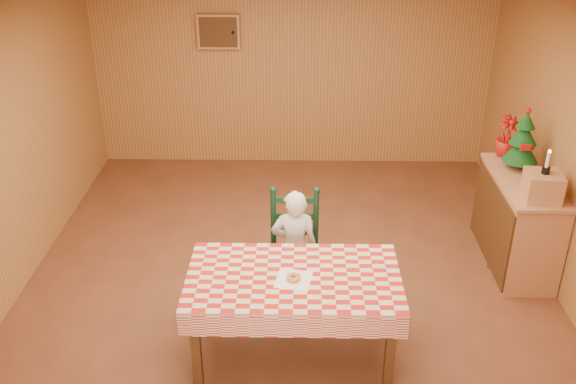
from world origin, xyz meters
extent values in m
plane|color=brown|center=(0.00, 0.00, 0.00)|extent=(6.00, 6.00, 0.00)
cube|color=#AF793F|center=(0.00, 3.00, 1.30)|extent=(5.00, 0.10, 2.60)
cube|color=#AD7D40|center=(0.00, 0.00, 2.60)|extent=(5.00, 6.00, 0.10)
cube|color=tan|center=(-0.90, 2.94, 1.75)|extent=(0.52, 0.08, 0.42)
cube|color=#4E2E15|center=(-0.90, 2.90, 1.75)|extent=(0.46, 0.02, 0.36)
sphere|color=black|center=(-0.72, 2.88, 1.75)|extent=(0.04, 0.04, 0.04)
cube|color=#4E2E15|center=(0.06, -0.86, 0.72)|extent=(1.60, 0.90, 0.06)
cube|color=#4E2E15|center=(-0.66, -1.23, 0.34)|extent=(0.07, 0.07, 0.69)
cube|color=#4E2E15|center=(0.78, -1.23, 0.34)|extent=(0.07, 0.07, 0.69)
cube|color=#4E2E15|center=(-0.66, -0.49, 0.34)|extent=(0.07, 0.07, 0.69)
cube|color=#4E2E15|center=(0.78, -0.49, 0.34)|extent=(0.07, 0.07, 0.69)
cube|color=red|center=(0.06, -0.86, 0.76)|extent=(1.64, 0.94, 0.02)
cube|color=red|center=(0.06, -1.33, 0.66)|extent=(1.64, 0.02, 0.18)
cube|color=red|center=(0.06, -0.39, 0.66)|extent=(1.64, 0.02, 0.18)
cube|color=#2D5C2A|center=(-0.76, -0.86, 0.66)|extent=(0.02, 0.94, 0.18)
cube|color=#2D5C2A|center=(0.88, -0.86, 0.66)|extent=(0.02, 0.94, 0.18)
cube|color=black|center=(0.06, -0.13, 0.43)|extent=(0.44, 0.40, 0.04)
cylinder|color=black|center=(-0.13, -0.30, 0.21)|extent=(0.04, 0.04, 0.41)
cylinder|color=black|center=(0.25, -0.30, 0.21)|extent=(0.04, 0.04, 0.41)
cylinder|color=black|center=(-0.13, 0.04, 0.21)|extent=(0.04, 0.04, 0.41)
cylinder|color=black|center=(0.25, 0.04, 0.21)|extent=(0.04, 0.04, 0.41)
cylinder|color=black|center=(-0.13, 0.04, 0.75)|extent=(0.05, 0.05, 0.60)
sphere|color=black|center=(-0.13, 0.04, 1.05)|extent=(0.06, 0.06, 0.06)
cylinder|color=black|center=(0.25, 0.04, 0.75)|extent=(0.05, 0.05, 0.60)
sphere|color=black|center=(0.25, 0.04, 1.05)|extent=(0.06, 0.06, 0.06)
cube|color=black|center=(0.06, 0.04, 0.63)|extent=(0.38, 0.03, 0.05)
cube|color=black|center=(0.06, 0.04, 0.79)|extent=(0.38, 0.03, 0.05)
cube|color=black|center=(0.06, 0.04, 0.95)|extent=(0.38, 0.03, 0.05)
imported|color=silver|center=(0.06, -0.13, 0.56)|extent=(0.41, 0.27, 1.12)
cube|color=white|center=(0.06, -0.91, 0.77)|extent=(0.30, 0.30, 0.00)
torus|color=#D0884A|center=(0.06, -0.91, 0.79)|extent=(0.14, 0.14, 0.04)
cube|color=tan|center=(2.24, 0.55, 0.45)|extent=(0.50, 1.20, 0.90)
cube|color=tan|center=(2.24, 0.55, 0.92)|extent=(0.54, 1.24, 0.03)
cube|color=#4E2E15|center=(1.98, 0.55, 0.45)|extent=(0.02, 1.20, 0.80)
cube|color=tan|center=(2.24, 0.15, 1.06)|extent=(0.33, 0.33, 0.25)
cylinder|color=#4E2E15|center=(2.24, 0.80, 0.97)|extent=(0.04, 0.04, 0.08)
cone|color=#0D3D16|center=(2.24, 0.80, 1.13)|extent=(0.34, 0.34, 0.24)
cone|color=#0D3D16|center=(2.24, 0.80, 1.29)|extent=(0.26, 0.26, 0.20)
cone|color=#0D3D16|center=(2.24, 0.80, 1.43)|extent=(0.18, 0.18, 0.16)
sphere|color=#B01610|center=(2.24, 0.80, 1.52)|extent=(0.06, 0.06, 0.06)
cube|color=#B01610|center=(2.22, 0.65, 1.21)|extent=(0.10, 0.02, 0.06)
sphere|color=#B01610|center=(2.32, 0.74, 1.16)|extent=(0.04, 0.04, 0.04)
sphere|color=#B01610|center=(2.17, 0.85, 1.23)|extent=(0.04, 0.04, 0.04)
sphere|color=#B01610|center=(2.28, 0.89, 1.33)|extent=(0.04, 0.04, 0.04)
imported|color=#B01610|center=(2.19, 1.10, 1.14)|extent=(0.31, 0.31, 0.42)
cylinder|color=black|center=(2.24, 0.15, 1.21)|extent=(0.07, 0.07, 0.06)
cylinder|color=white|center=(2.24, 0.15, 1.31)|extent=(0.03, 0.03, 0.14)
sphere|color=orange|center=(2.24, 0.15, 1.39)|extent=(0.02, 0.02, 0.02)
cylinder|color=black|center=(2.17, 0.45, 0.18)|extent=(0.38, 0.38, 0.37)
camera|label=1|loc=(0.09, -4.92, 3.57)|focal=40.00mm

